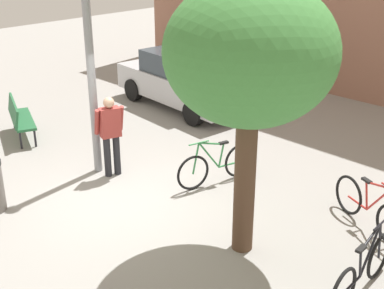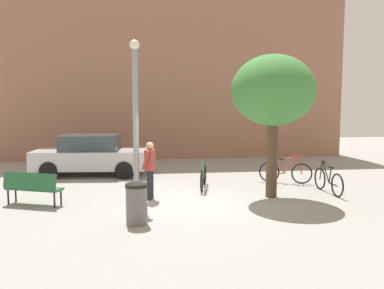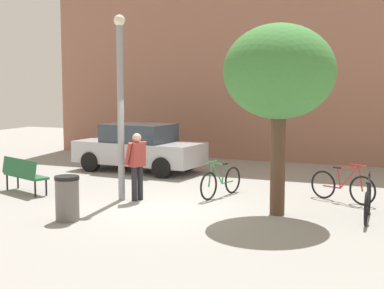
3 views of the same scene
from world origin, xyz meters
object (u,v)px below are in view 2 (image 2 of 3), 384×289
person_by_lamppost (150,166)px  park_bench (32,186)px  lamppost (136,113)px  bicycle_black (328,181)px  plaza_tree (273,91)px  bicycle_green (203,177)px  trash_bin (137,204)px  bicycle_red (286,172)px  parked_car_silver (91,155)px

person_by_lamppost → park_bench: bearing=-174.3°
lamppost → bicycle_black: size_ratio=2.50×
park_bench → plaza_tree: (6.79, 0.16, 2.57)m
lamppost → park_bench: lamppost is taller
lamppost → bicycle_green: size_ratio=2.56×
lamppost → trash_bin: lamppost is taller
bicycle_green → park_bench: bearing=-162.7°
bicycle_green → bicycle_black: 3.89m
lamppost → trash_bin: (0.01, -2.33, -2.02)m
bicycle_black → bicycle_red: size_ratio=1.08×
plaza_tree → bicycle_black: plaza_tree is taller
park_bench → bicycle_red: bearing=14.8°
lamppost → person_by_lamppost: size_ratio=2.71×
trash_bin → plaza_tree: bearing=29.7°
person_by_lamppost → trash_bin: (-0.38, -2.42, -0.48)m
plaza_tree → bicycle_red: bearing=59.7°
person_by_lamppost → trash_bin: size_ratio=1.74×
bicycle_green → bicycle_black: same height
bicycle_black → lamppost: bearing=-178.1°
park_bench → bicycle_black: bicycle_black is taller
bicycle_green → parked_car_silver: size_ratio=0.41×
bicycle_green → parked_car_silver: bearing=143.1°
lamppost → bicycle_black: bearing=1.9°
lamppost → park_bench: (-2.82, -0.23, -1.96)m
lamppost → trash_bin: bearing=-89.9°
bicycle_green → bicycle_red: same height
park_bench → bicycle_green: bicycle_green is taller
park_bench → parked_car_silver: bearing=76.2°
park_bench → bicycle_green: bearing=17.3°
bicycle_black → parked_car_silver: parked_car_silver is taller
plaza_tree → parked_car_silver: 7.51m
person_by_lamppost → trash_bin: person_by_lamppost is taller
person_by_lamppost → parked_car_silver: person_by_lamppost is taller
person_by_lamppost → park_bench: size_ratio=1.01×
park_bench → plaza_tree: plaza_tree is taller
person_by_lamppost → plaza_tree: bearing=-2.6°
bicycle_black → parked_car_silver: (-7.60, 4.02, 0.39)m
lamppost → bicycle_black: 6.24m
lamppost → person_by_lamppost: lamppost is taller
person_by_lamppost → trash_bin: bearing=-98.9°
parked_car_silver → trash_bin: bearing=-75.1°
lamppost → park_bench: 3.44m
bicycle_black → trash_bin: 6.38m
lamppost → park_bench: bearing=-175.3°
lamppost → person_by_lamppost: 1.59m
parked_car_silver → bicycle_red: bearing=-19.0°
plaza_tree → bicycle_green: (-1.83, 1.39, -2.73)m
park_bench → bicycle_black: size_ratio=0.92×
plaza_tree → trash_bin: bearing=-150.3°
park_bench → bicycle_red: (7.92, 2.10, -0.16)m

